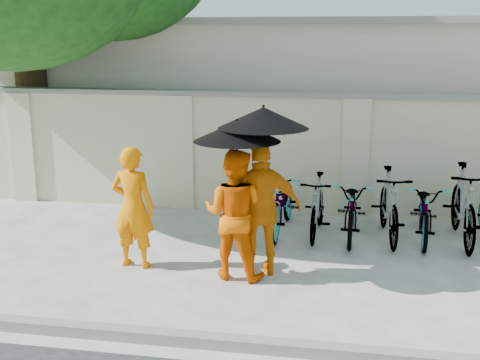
# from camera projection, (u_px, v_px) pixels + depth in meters

# --- Properties ---
(ground) EXTENTS (80.00, 80.00, 0.00)m
(ground) POSITION_uv_depth(u_px,v_px,m) (195.00, 277.00, 7.67)
(ground) COLOR beige
(kerb) EXTENTS (40.00, 0.16, 0.12)m
(kerb) POSITION_uv_depth(u_px,v_px,m) (154.00, 336.00, 6.03)
(kerb) COLOR gray
(kerb) RESTS_ON ground
(compound_wall) EXTENTS (20.00, 0.30, 2.00)m
(compound_wall) POSITION_uv_depth(u_px,v_px,m) (296.00, 155.00, 10.34)
(compound_wall) COLOR beige
(compound_wall) RESTS_ON ground
(building_behind) EXTENTS (14.00, 6.00, 3.20)m
(building_behind) POSITION_uv_depth(u_px,v_px,m) (354.00, 99.00, 13.67)
(building_behind) COLOR beige
(building_behind) RESTS_ON ground
(monk_left) EXTENTS (0.64, 0.46, 1.63)m
(monk_left) POSITION_uv_depth(u_px,v_px,m) (133.00, 207.00, 7.86)
(monk_left) COLOR orange
(monk_left) RESTS_ON ground
(monk_center) EXTENTS (0.90, 0.75, 1.65)m
(monk_center) POSITION_uv_depth(u_px,v_px,m) (234.00, 214.00, 7.50)
(monk_center) COLOR #EB5900
(monk_center) RESTS_ON ground
(parasol_center) EXTENTS (1.06, 1.06, 1.07)m
(parasol_center) POSITION_uv_depth(u_px,v_px,m) (237.00, 131.00, 7.17)
(parasol_center) COLOR black
(parasol_center) RESTS_ON ground
(monk_right) EXTENTS (1.10, 0.73, 1.73)m
(monk_right) POSITION_uv_depth(u_px,v_px,m) (262.00, 209.00, 7.57)
(monk_right) COLOR orange
(monk_right) RESTS_ON ground
(parasol_right) EXTENTS (1.11, 1.11, 1.18)m
(parasol_right) POSITION_uv_depth(u_px,v_px,m) (263.00, 118.00, 7.22)
(parasol_right) COLOR black
(parasol_right) RESTS_ON ground
(bike_0) EXTENTS (0.75, 1.90, 0.98)m
(bike_0) POSITION_uv_depth(u_px,v_px,m) (283.00, 201.00, 9.33)
(bike_0) COLOR #8D8FA0
(bike_0) RESTS_ON ground
(bike_1) EXTENTS (0.53, 1.60, 0.95)m
(bike_1) POSITION_uv_depth(u_px,v_px,m) (317.00, 206.00, 9.14)
(bike_1) COLOR #8D8FA0
(bike_1) RESTS_ON ground
(bike_2) EXTENTS (0.66, 1.77, 0.92)m
(bike_2) POSITION_uv_depth(u_px,v_px,m) (353.00, 208.00, 9.08)
(bike_2) COLOR #8D8FA0
(bike_2) RESTS_ON ground
(bike_3) EXTENTS (0.62, 1.80, 1.06)m
(bike_3) POSITION_uv_depth(u_px,v_px,m) (389.00, 205.00, 8.98)
(bike_3) COLOR #8D8FA0
(bike_3) RESTS_ON ground
(bike_4) EXTENTS (0.73, 1.76, 0.90)m
(bike_4) POSITION_uv_depth(u_px,v_px,m) (425.00, 211.00, 8.95)
(bike_4) COLOR #8D8FA0
(bike_4) RESTS_ON ground
(bike_5) EXTENTS (0.56, 1.92, 1.15)m
(bike_5) POSITION_uv_depth(u_px,v_px,m) (464.00, 205.00, 8.83)
(bike_5) COLOR #8D8FA0
(bike_5) RESTS_ON ground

